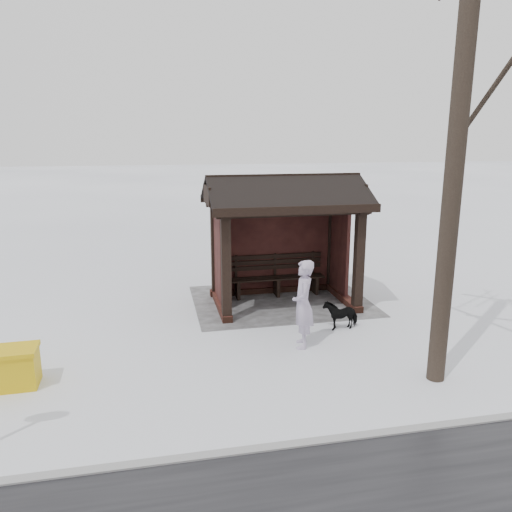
{
  "coord_description": "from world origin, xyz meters",
  "views": [
    {
      "loc": [
        2.97,
        11.0,
        3.93
      ],
      "look_at": [
        0.83,
        0.8,
        1.41
      ],
      "focal_mm": 35.0,
      "sensor_mm": 36.0,
      "label": 1
    }
  ],
  "objects_px": {
    "grit_bin": "(11,368)",
    "pedestrian": "(303,304)",
    "bus_shelter": "(282,213)",
    "dog": "(341,314)"
  },
  "relations": [
    {
      "from": "bus_shelter",
      "to": "grit_bin",
      "type": "xyz_separation_m",
      "value": [
        5.3,
        3.21,
        -1.84
      ]
    },
    {
      "from": "grit_bin",
      "to": "pedestrian",
      "type": "bearing_deg",
      "value": -175.28
    },
    {
      "from": "dog",
      "to": "bus_shelter",
      "type": "bearing_deg",
      "value": -164.64
    },
    {
      "from": "dog",
      "to": "grit_bin",
      "type": "relative_size",
      "value": 0.82
    },
    {
      "from": "bus_shelter",
      "to": "grit_bin",
      "type": "height_order",
      "value": "bus_shelter"
    },
    {
      "from": "bus_shelter",
      "to": "pedestrian",
      "type": "xyz_separation_m",
      "value": [
        0.28,
        2.64,
        -1.32
      ]
    },
    {
      "from": "pedestrian",
      "to": "grit_bin",
      "type": "xyz_separation_m",
      "value": [
        5.02,
        0.57,
        -0.52
      ]
    },
    {
      "from": "grit_bin",
      "to": "dog",
      "type": "bearing_deg",
      "value": -169.55
    },
    {
      "from": "pedestrian",
      "to": "grit_bin",
      "type": "relative_size",
      "value": 1.96
    },
    {
      "from": "bus_shelter",
      "to": "dog",
      "type": "distance_m",
      "value": 2.77
    }
  ]
}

